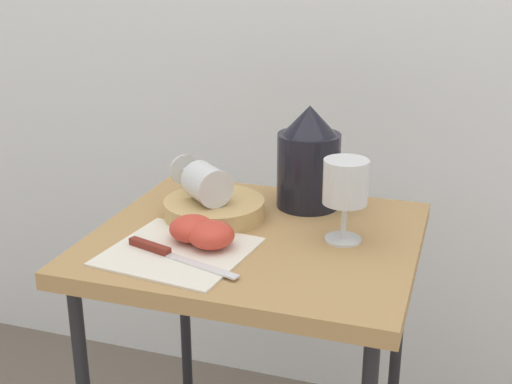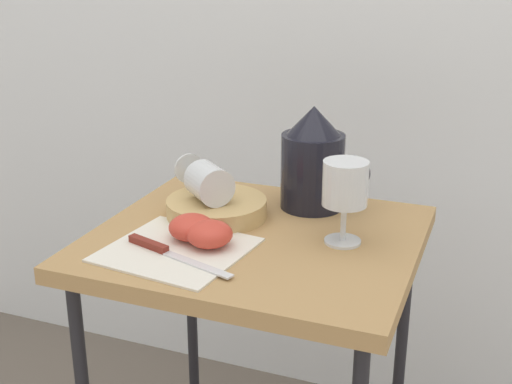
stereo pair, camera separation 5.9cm
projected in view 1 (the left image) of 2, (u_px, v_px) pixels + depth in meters
The scene contains 10 objects.
curtain_drape at pixel (332, 13), 1.62m from camera, with size 2.40×0.03×2.08m, color white.
table at pixel (256, 269), 1.23m from camera, with size 0.57×0.51×0.71m.
linen_napkin at pixel (179, 252), 1.14m from camera, with size 0.22×0.22×0.00m, color silver.
basket_tray at pixel (214, 209), 1.28m from camera, with size 0.19×0.19×0.04m, color tan.
pitcher at pixel (309, 167), 1.31m from camera, with size 0.17×0.12×0.20m.
wine_glass_upright at pixel (345, 186), 1.15m from camera, with size 0.08×0.08×0.15m.
wine_glass_tipped_near at pixel (206, 183), 1.25m from camera, with size 0.15×0.14×0.07m.
apple_half_left at pixel (192, 228), 1.17m from camera, with size 0.08×0.08×0.04m, color #CC3D2D.
apple_half_right at pixel (211, 235), 1.14m from camera, with size 0.08×0.08×0.04m, color #CC3D2D.
knife at pixel (166, 252), 1.12m from camera, with size 0.22×0.08×0.01m.
Camera 1 is at (0.34, -1.06, 1.19)m, focal length 47.60 mm.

